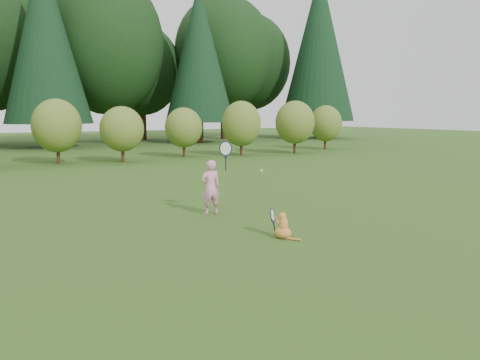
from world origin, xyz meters
TOP-DOWN VIEW (x-y plane):
  - ground at (0.00, 0.00)m, footprint 100.00×100.00m
  - shrub_row at (0.00, 13.00)m, footprint 28.00×3.00m
  - woodland_backdrop at (0.00, 23.00)m, footprint 48.00×10.00m
  - child at (-0.41, 0.96)m, footprint 0.64×0.37m
  - cat at (-0.24, -1.36)m, footprint 0.32×0.62m
  - tennis_ball at (0.91, 1.06)m, footprint 0.07×0.07m

SIDE VIEW (x-z plane):
  - ground at x=0.00m, z-range 0.00..0.00m
  - cat at x=-0.24m, z-range -0.08..0.54m
  - child at x=-0.41m, z-range -0.26..1.46m
  - tennis_ball at x=0.91m, z-range 0.79..0.86m
  - shrub_row at x=0.00m, z-range 0.00..2.80m
  - woodland_backdrop at x=0.00m, z-range 0.00..15.00m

